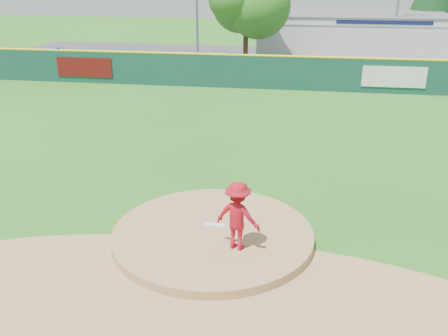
% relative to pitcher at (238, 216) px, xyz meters
% --- Properties ---
extents(ground, '(120.00, 120.00, 0.00)m').
position_rel_pitcher_xyz_m(ground, '(-0.78, 0.74, -1.16)').
color(ground, '#286B19').
rests_on(ground, ground).
extents(pitchers_mound, '(5.50, 5.50, 0.50)m').
position_rel_pitcher_xyz_m(pitchers_mound, '(-0.78, 0.74, -1.16)').
color(pitchers_mound, '#9E774C').
rests_on(pitchers_mound, ground).
extents(pitching_rubber, '(0.60, 0.15, 0.04)m').
position_rel_pitcher_xyz_m(pitching_rubber, '(-0.78, 1.04, -0.89)').
color(pitching_rubber, white).
rests_on(pitching_rubber, pitchers_mound).
extents(infield_dirt_arc, '(15.40, 15.40, 0.01)m').
position_rel_pitcher_xyz_m(infield_dirt_arc, '(-0.78, -2.26, -1.15)').
color(infield_dirt_arc, '#9E774C').
rests_on(infield_dirt_arc, ground).
extents(parking_lot, '(44.00, 16.00, 0.02)m').
position_rel_pitcher_xyz_m(parking_lot, '(-0.78, 27.74, -1.15)').
color(parking_lot, '#38383A').
rests_on(parking_lot, ground).
extents(pitcher, '(1.32, 0.99, 1.82)m').
position_rel_pitcher_xyz_m(pitcher, '(0.00, 0.00, 0.00)').
color(pitcher, '#A60E1B').
rests_on(pitcher, pitchers_mound).
extents(van, '(5.42, 2.84, 1.46)m').
position_rel_pitcher_xyz_m(van, '(5.47, 22.01, -0.41)').
color(van, white).
rests_on(van, parking_lot).
extents(pool_building_grp, '(15.20, 8.20, 3.31)m').
position_rel_pitcher_xyz_m(pool_building_grp, '(5.22, 32.73, 0.51)').
color(pool_building_grp, silver).
rests_on(pool_building_grp, ground).
extents(fence_banners, '(22.41, 0.04, 1.20)m').
position_rel_pitcher_xyz_m(fence_banners, '(-2.76, 18.66, -0.16)').
color(fence_banners, '#590E0C').
rests_on(fence_banners, ground).
extents(playground_slide, '(0.93, 2.61, 1.44)m').
position_rel_pitcher_xyz_m(playground_slide, '(-16.49, 22.83, -0.43)').
color(playground_slide, '#182BCE').
rests_on(playground_slide, ground).
extents(outfield_fence, '(40.00, 0.14, 2.07)m').
position_rel_pitcher_xyz_m(outfield_fence, '(-0.78, 18.74, -0.07)').
color(outfield_fence, '#123C33').
rests_on(outfield_fence, ground).
extents(deciduous_tree, '(5.60, 5.60, 7.36)m').
position_rel_pitcher_xyz_m(deciduous_tree, '(-2.78, 25.74, 3.40)').
color(deciduous_tree, '#382314').
rests_on(deciduous_tree, ground).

